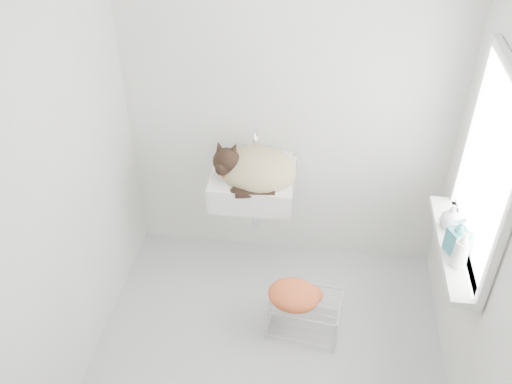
# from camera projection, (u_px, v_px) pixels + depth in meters

# --- Properties ---
(floor) EXTENTS (2.20, 2.00, 0.02)m
(floor) POSITION_uv_depth(u_px,v_px,m) (269.00, 350.00, 3.61)
(floor) COLOR #B0B4B7
(floor) RESTS_ON ground
(back_wall) EXTENTS (2.20, 0.02, 2.50)m
(back_wall) POSITION_uv_depth(u_px,v_px,m) (289.00, 102.00, 3.65)
(back_wall) COLOR white
(back_wall) RESTS_ON ground
(right_wall) EXTENTS (0.02, 2.00, 2.50)m
(right_wall) POSITION_uv_depth(u_px,v_px,m) (496.00, 212.00, 2.75)
(right_wall) COLOR white
(right_wall) RESTS_ON ground
(left_wall) EXTENTS (0.02, 2.00, 2.50)m
(left_wall) POSITION_uv_depth(u_px,v_px,m) (65.00, 178.00, 2.97)
(left_wall) COLOR white
(left_wall) RESTS_ON ground
(window_glass) EXTENTS (0.01, 0.80, 1.00)m
(window_glass) POSITION_uv_depth(u_px,v_px,m) (490.00, 172.00, 2.85)
(window_glass) COLOR white
(window_glass) RESTS_ON right_wall
(window_frame) EXTENTS (0.04, 0.90, 1.10)m
(window_frame) POSITION_uv_depth(u_px,v_px,m) (487.00, 172.00, 2.85)
(window_frame) COLOR white
(window_frame) RESTS_ON right_wall
(windowsill) EXTENTS (0.16, 0.88, 0.04)m
(windowsill) POSITION_uv_depth(u_px,v_px,m) (453.00, 247.00, 3.17)
(windowsill) COLOR white
(windowsill) RESTS_ON right_wall
(sink) EXTENTS (0.54, 0.47, 0.22)m
(sink) POSITION_uv_depth(u_px,v_px,m) (253.00, 173.00, 3.71)
(sink) COLOR white
(sink) RESTS_ON back_wall
(faucet) EXTENTS (0.20, 0.14, 0.20)m
(faucet) POSITION_uv_depth(u_px,v_px,m) (257.00, 141.00, 3.77)
(faucet) COLOR silver
(faucet) RESTS_ON sink
(cat) EXTENTS (0.55, 0.48, 0.33)m
(cat) POSITION_uv_depth(u_px,v_px,m) (254.00, 170.00, 3.67)
(cat) COLOR tan
(cat) RESTS_ON sink
(wire_rack) EXTENTS (0.49, 0.37, 0.27)m
(wire_rack) POSITION_uv_depth(u_px,v_px,m) (305.00, 312.00, 3.67)
(wire_rack) COLOR silver
(wire_rack) RESTS_ON floor
(towel) EXTENTS (0.37, 0.29, 0.14)m
(towel) POSITION_uv_depth(u_px,v_px,m) (293.00, 299.00, 3.56)
(towel) COLOR orange
(towel) RESTS_ON wire_rack
(bottle_a) EXTENTS (0.10, 0.10, 0.19)m
(bottle_a) POSITION_uv_depth(u_px,v_px,m) (457.00, 265.00, 3.02)
(bottle_a) COLOR white
(bottle_a) RESTS_ON windowsill
(bottle_b) EXTENTS (0.13, 0.13, 0.22)m
(bottle_b) POSITION_uv_depth(u_px,v_px,m) (454.00, 251.00, 3.11)
(bottle_b) COLOR teal
(bottle_b) RESTS_ON windowsill
(bottle_c) EXTENTS (0.17, 0.17, 0.16)m
(bottle_c) POSITION_uv_depth(u_px,v_px,m) (448.00, 227.00, 3.27)
(bottle_c) COLOR silver
(bottle_c) RESTS_ON windowsill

